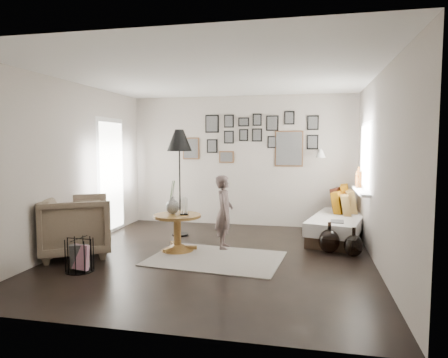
% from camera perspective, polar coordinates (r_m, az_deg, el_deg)
% --- Properties ---
extents(ground, '(4.80, 4.80, 0.00)m').
position_cam_1_polar(ground, '(5.94, -1.51, -11.05)').
color(ground, black).
rests_on(ground, ground).
extents(wall_back, '(4.50, 0.00, 4.50)m').
position_cam_1_polar(wall_back, '(8.07, 2.48, 2.59)').
color(wall_back, '#A99F94').
rests_on(wall_back, ground).
extents(wall_front, '(4.50, 0.00, 4.50)m').
position_cam_1_polar(wall_front, '(3.44, -10.99, -0.84)').
color(wall_front, '#A99F94').
rests_on(wall_front, ground).
extents(wall_left, '(0.00, 4.80, 4.80)m').
position_cam_1_polar(wall_left, '(6.62, -20.85, 1.72)').
color(wall_left, '#A99F94').
rests_on(wall_left, ground).
extents(wall_right, '(0.00, 4.80, 4.80)m').
position_cam_1_polar(wall_right, '(5.63, 21.32, 1.17)').
color(wall_right, '#A99F94').
rests_on(wall_right, ground).
extents(ceiling, '(4.80, 4.80, 0.00)m').
position_cam_1_polar(ceiling, '(5.78, -1.57, 14.54)').
color(ceiling, white).
rests_on(ceiling, wall_back).
extents(door_left, '(0.00, 2.14, 2.14)m').
position_cam_1_polar(door_left, '(7.66, -15.82, 0.40)').
color(door_left, white).
rests_on(door_left, wall_left).
extents(window_right, '(0.15, 1.32, 1.30)m').
position_cam_1_polar(window_right, '(6.97, 18.86, -1.10)').
color(window_right, white).
rests_on(window_right, wall_right).
extents(gallery_wall, '(2.74, 0.03, 1.08)m').
position_cam_1_polar(gallery_wall, '(8.00, 4.51, 5.73)').
color(gallery_wall, brown).
rests_on(gallery_wall, wall_back).
extents(wall_sconce, '(0.18, 0.36, 0.16)m').
position_cam_1_polar(wall_sconce, '(7.68, 13.64, 3.54)').
color(wall_sconce, white).
rests_on(wall_sconce, wall_back).
extents(rug, '(1.97, 1.47, 0.01)m').
position_cam_1_polar(rug, '(5.84, -1.21, -11.28)').
color(rug, beige).
rests_on(rug, ground).
extents(pedestal_table, '(0.72, 0.72, 0.57)m').
position_cam_1_polar(pedestal_table, '(6.22, -6.67, -7.83)').
color(pedestal_table, brown).
rests_on(pedestal_table, ground).
extents(vase, '(0.21, 0.21, 0.52)m').
position_cam_1_polar(vase, '(6.18, -7.36, -3.54)').
color(vase, black).
rests_on(vase, pedestal_table).
extents(candles, '(0.12, 0.12, 0.27)m').
position_cam_1_polar(candles, '(6.10, -5.73, -3.90)').
color(candles, black).
rests_on(candles, pedestal_table).
extents(daybed, '(1.19, 1.94, 0.89)m').
position_cam_1_polar(daybed, '(7.27, 15.93, -5.98)').
color(daybed, black).
rests_on(daybed, ground).
extents(magazine_on_daybed, '(0.22, 0.29, 0.01)m').
position_cam_1_polar(magazine_on_daybed, '(6.61, 15.87, -5.85)').
color(magazine_on_daybed, black).
rests_on(magazine_on_daybed, daybed).
extents(armchair, '(1.33, 1.32, 0.89)m').
position_cam_1_polar(armchair, '(6.30, -20.38, -6.28)').
color(armchair, brown).
rests_on(armchair, ground).
extents(armchair_cushion, '(0.55, 0.56, 0.18)m').
position_cam_1_polar(armchair_cushion, '(6.33, -20.15, -5.87)').
color(armchair_cushion, beige).
rests_on(armchair_cushion, armchair).
extents(floor_lamp, '(0.44, 0.44, 1.90)m').
position_cam_1_polar(floor_lamp, '(7.12, -6.39, 4.94)').
color(floor_lamp, black).
rests_on(floor_lamp, ground).
extents(magazine_basket, '(0.36, 0.36, 0.43)m').
position_cam_1_polar(magazine_basket, '(5.57, -19.94, -10.19)').
color(magazine_basket, black).
rests_on(magazine_basket, ground).
extents(demijohn_large, '(0.31, 0.31, 0.47)m').
position_cam_1_polar(demijohn_large, '(6.30, 14.78, -8.57)').
color(demijohn_large, black).
rests_on(demijohn_large, ground).
extents(demijohn_small, '(0.28, 0.28, 0.43)m').
position_cam_1_polar(demijohn_small, '(6.21, 18.01, -9.03)').
color(demijohn_small, black).
rests_on(demijohn_small, ground).
extents(child, '(0.32, 0.45, 1.16)m').
position_cam_1_polar(child, '(6.27, 0.03, -4.76)').
color(child, '#534342').
rests_on(child, ground).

